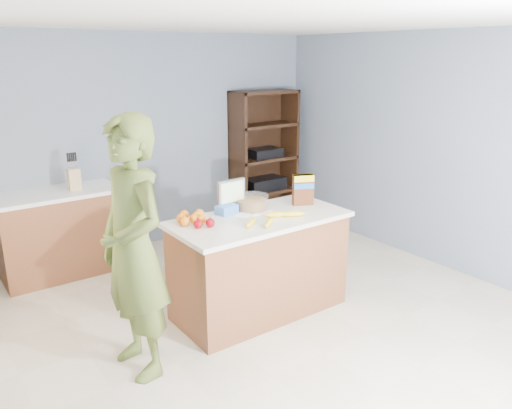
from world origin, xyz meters
TOP-DOWN VIEW (x-y plane):
  - floor at (0.00, 0.00)m, footprint 4.50×5.00m
  - walls at (0.00, 0.00)m, footprint 4.52×5.02m
  - counter_peninsula at (0.00, 0.30)m, footprint 1.56×0.76m
  - back_cabinet at (-1.20, 2.20)m, footprint 1.24×0.62m
  - shelving_unit at (1.55, 2.35)m, footprint 0.90×0.40m
  - person at (-1.22, 0.12)m, footprint 0.51×0.72m
  - knife_block at (-1.01, 2.16)m, footprint 0.12×0.10m
  - envelopes at (0.02, 0.40)m, footprint 0.38×0.24m
  - bananas at (0.03, 0.15)m, footprint 0.64×0.28m
  - apples at (-0.57, 0.38)m, footprint 0.23×0.24m
  - oranges at (-0.54, 0.52)m, footprint 0.28×0.27m
  - blue_carton at (-0.18, 0.54)m, footprint 0.20×0.15m
  - salad_bowl at (0.08, 0.52)m, footprint 0.30×0.30m
  - tv at (-0.09, 0.61)m, footprint 0.28×0.12m
  - cereal_box at (0.54, 0.36)m, footprint 0.20×0.14m

SIDE VIEW (x-z plane):
  - floor at x=0.00m, z-range -0.01..0.01m
  - counter_peninsula at x=0.00m, z-range -0.03..0.87m
  - back_cabinet at x=-1.20m, z-range 0.00..0.90m
  - shelving_unit at x=1.55m, z-range -0.04..1.76m
  - envelopes at x=0.02m, z-range 0.90..0.90m
  - bananas at x=0.03m, z-range 0.90..0.95m
  - apples at x=-0.57m, z-range 0.90..0.98m
  - blue_carton at x=-0.18m, z-range 0.90..0.98m
  - oranges at x=-0.54m, z-range 0.90..0.98m
  - person at x=-1.22m, z-range 0.00..1.89m
  - salad_bowl at x=0.08m, z-range 0.89..1.02m
  - knife_block at x=-1.01m, z-range 0.86..1.17m
  - tv at x=-0.09m, z-range 0.92..1.20m
  - cereal_box at x=0.54m, z-range 0.92..1.21m
  - walls at x=0.00m, z-range 0.40..2.91m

